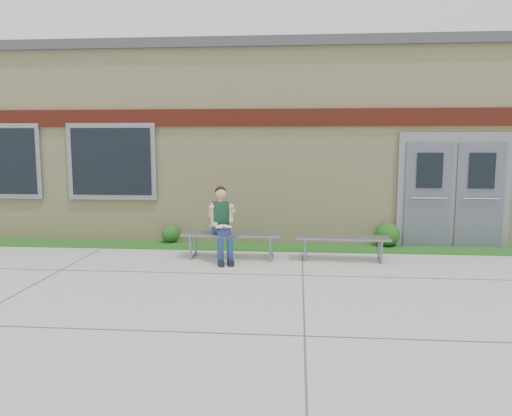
{
  "coord_description": "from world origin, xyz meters",
  "views": [
    {
      "loc": [
        0.91,
        -7.25,
        2.11
      ],
      "look_at": [
        0.15,
        1.7,
        0.92
      ],
      "focal_mm": 35.0,
      "sensor_mm": 36.0,
      "label": 1
    }
  ],
  "objects": [
    {
      "name": "grass_strip",
      "position": [
        0.0,
        2.6,
        0.01
      ],
      "size": [
        16.0,
        0.8,
        0.02
      ],
      "primitive_type": "cube",
      "color": "#1B4312",
      "rests_on": "ground"
    },
    {
      "name": "ground",
      "position": [
        0.0,
        0.0,
        0.0
      ],
      "size": [
        80.0,
        80.0,
        0.0
      ],
      "primitive_type": "plane",
      "color": "#9E9E99",
      "rests_on": "ground"
    },
    {
      "name": "school_building",
      "position": [
        -0.0,
        5.99,
        2.1
      ],
      "size": [
        16.2,
        6.22,
        4.2
      ],
      "color": "beige",
      "rests_on": "ground"
    },
    {
      "name": "girl",
      "position": [
        -0.43,
        1.42,
        0.7
      ],
      "size": [
        0.54,
        0.81,
        1.33
      ],
      "rotation": [
        0.0,
        0.0,
        0.27
      ],
      "color": "navy",
      "rests_on": "ground"
    },
    {
      "name": "shrub_mid",
      "position": [
        -1.76,
        2.85,
        0.2
      ],
      "size": [
        0.36,
        0.36,
        0.36
      ],
      "primitive_type": "sphere",
      "color": "#1B4312",
      "rests_on": "grass_strip"
    },
    {
      "name": "bench_right",
      "position": [
        1.71,
        1.61,
        0.33
      ],
      "size": [
        1.67,
        0.52,
        0.43
      ],
      "rotation": [
        0.0,
        0.0,
        -0.03
      ],
      "color": "slate",
      "rests_on": "ground"
    },
    {
      "name": "bench_left",
      "position": [
        -0.29,
        1.61,
        0.36
      ],
      "size": [
        1.8,
        0.53,
        0.47
      ],
      "rotation": [
        0.0,
        0.0,
        -0.01
      ],
      "color": "slate",
      "rests_on": "ground"
    },
    {
      "name": "shrub_east",
      "position": [
        2.72,
        2.85,
        0.26
      ],
      "size": [
        0.48,
        0.48,
        0.48
      ],
      "primitive_type": "sphere",
      "color": "#1B4312",
      "rests_on": "grass_strip"
    }
  ]
}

